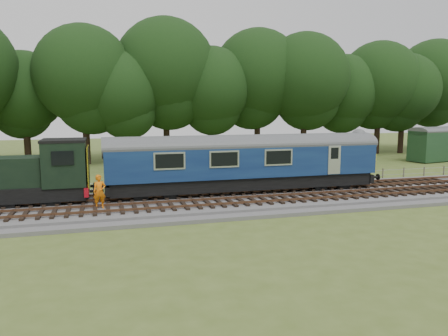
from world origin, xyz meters
name	(u,v)px	position (x,y,z in m)	size (l,w,h in m)	color
ground	(235,202)	(0.00, 0.00, 0.00)	(120.00, 120.00, 0.00)	#4A5D22
ballast	(235,199)	(0.00, 0.00, 0.17)	(70.00, 7.00, 0.35)	#4C4C4F
track_north	(228,192)	(0.00, 1.40, 0.42)	(67.20, 2.40, 0.21)	black
track_south	(242,201)	(0.00, -1.60, 0.42)	(67.20, 2.40, 0.21)	black
fence	(216,189)	(0.00, 4.50, 0.00)	(64.00, 0.12, 1.00)	#6B6054
tree_line	(176,161)	(0.00, 22.00, 0.00)	(70.00, 8.00, 18.00)	black
dmu_railcar	(245,158)	(1.14, 1.40, 2.61)	(18.05, 2.86, 3.88)	black
shunter_loco	(15,177)	(-12.79, 1.40, 1.97)	(8.91, 2.60, 3.38)	black
worker	(99,192)	(-8.15, -0.98, 1.30)	(0.69, 0.46, 1.90)	orange
shed	(330,154)	(14.03, 13.22, 1.27)	(4.07, 4.07, 2.51)	#1B3C21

